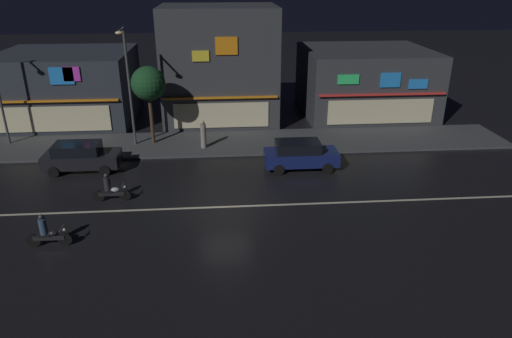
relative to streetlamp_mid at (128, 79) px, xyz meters
The scene contains 14 objects.
ground_plane 11.65m from the streetlamp_mid, 57.31° to the right, with size 140.00×140.00×0.00m, color black.
lane_divider_stripe 11.65m from the streetlamp_mid, 57.31° to the right, with size 36.86×0.16×0.01m, color beige.
sidewalk_far 7.33m from the streetlamp_mid, ahead, with size 38.80×4.78×0.14m, color #424447.
storefront_left_block 9.14m from the streetlamp_mid, 130.88° to the left, with size 9.63×8.68×5.22m.
storefront_center_block 18.85m from the streetlamp_mid, 21.58° to the left, with size 9.81×8.96×5.13m.
storefront_right_block 8.11m from the streetlamp_mid, 44.41° to the left, with size 8.44×6.50×8.52m.
streetlamp_mid is the anchor object (origin of this frame).
pedestrian_on_sidewalk 5.87m from the streetlamp_mid, 10.64° to the right, with size 0.36×0.36×1.83m.
street_tree 1.31m from the streetlamp_mid, 17.95° to the left, with size 2.20×2.20×5.13m.
parked_car_near_kerb 11.83m from the streetlamp_mid, 23.18° to the right, with size 4.30×1.98×1.67m.
parked_car_trailing 5.79m from the streetlamp_mid, 123.40° to the right, with size 4.30×1.98×1.67m.
motorcycle_lead 8.81m from the streetlamp_mid, 89.79° to the right, with size 1.90×0.60×1.52m.
motorcycle_following 12.71m from the streetlamp_mid, 98.32° to the right, with size 1.90×0.60×1.52m.
traffic_cone 5.56m from the streetlamp_mid, 115.11° to the right, with size 0.36×0.36×0.55m, color orange.
Camera 1 is at (-0.06, -20.50, 10.85)m, focal length 32.55 mm.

